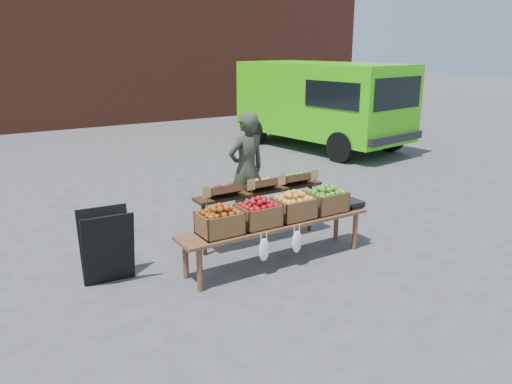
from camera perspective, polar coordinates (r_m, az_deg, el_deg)
ground at (r=6.99m, az=8.52°, el=-7.10°), size 80.00×80.00×0.00m
delivery_van at (r=14.12m, az=7.50°, el=9.73°), size 3.11×5.47×2.32m
vendor at (r=7.82m, az=-1.08°, el=2.59°), size 0.69×0.48×1.80m
chalkboard_sign at (r=6.26m, az=-16.67°, el=-5.96°), size 0.63×0.38×0.92m
back_table at (r=7.17m, az=0.49°, el=-1.86°), size 2.10×0.44×1.04m
display_bench at (r=6.58m, az=2.30°, el=-5.77°), size 2.70×0.56×0.57m
crate_golden_apples at (r=6.03m, az=-4.18°, el=-3.58°), size 0.50×0.40×0.28m
crate_russet_pears at (r=6.29m, az=0.26°, el=-2.69°), size 0.50×0.40×0.28m
crate_red_apples at (r=6.58m, az=4.33°, el=-1.86°), size 0.50×0.40×0.28m
crate_green_apples at (r=6.91m, az=8.03°, el=-1.10°), size 0.50×0.40×0.28m
weighing_scale at (r=7.21m, az=10.61°, el=-1.31°), size 0.34×0.30×0.08m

